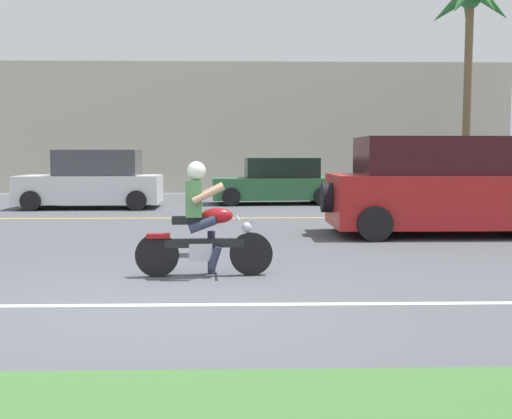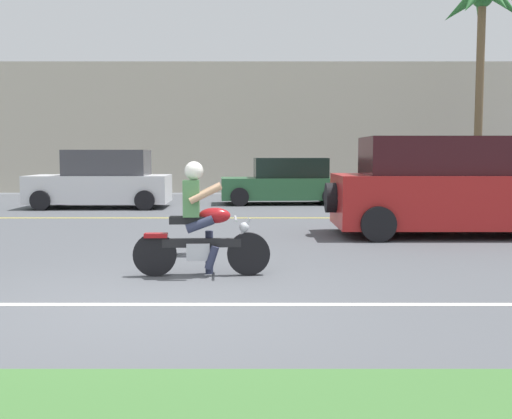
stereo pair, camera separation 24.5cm
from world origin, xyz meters
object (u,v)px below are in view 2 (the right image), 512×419
object	(u,v)px
motorcyclist	(199,228)
parked_car_2	(283,182)
parked_car_1	(100,181)
suv_nearby	(451,188)
parked_car_3	(449,180)
palm_tree_0	(480,17)

from	to	relation	value
motorcyclist	parked_car_2	size ratio (longest dim) A/B	0.45
motorcyclist	parked_car_1	xyz separation A→B (m)	(-3.78, 10.33, 0.16)
parked_car_1	parked_car_2	xyz separation A→B (m)	(5.41, 1.44, -0.10)
suv_nearby	parked_car_1	world-z (taller)	suv_nearby
suv_nearby	parked_car_2	size ratio (longest dim) A/B	1.21
motorcyclist	parked_car_3	world-z (taller)	parked_car_3
suv_nearby	palm_tree_0	xyz separation A→B (m)	(4.30, 10.88, 5.53)
parked_car_1	parked_car_2	bearing A→B (deg)	14.88
parked_car_1	motorcyclist	bearing A→B (deg)	-69.90
motorcyclist	parked_car_3	size ratio (longest dim) A/B	0.43
parked_car_2	palm_tree_0	world-z (taller)	palm_tree_0
parked_car_1	parked_car_3	bearing A→B (deg)	11.03
parked_car_1	parked_car_2	world-z (taller)	parked_car_1
motorcyclist	palm_tree_0	size ratio (longest dim) A/B	0.23
motorcyclist	parked_car_2	bearing A→B (deg)	82.10
parked_car_1	parked_car_2	size ratio (longest dim) A/B	1.02
suv_nearby	parked_car_3	xyz separation A→B (m)	(2.57, 8.36, -0.20)
suv_nearby	palm_tree_0	size ratio (longest dim) A/B	0.62
suv_nearby	parked_car_3	world-z (taller)	suv_nearby
parked_car_2	parked_car_3	world-z (taller)	parked_car_3
palm_tree_0	parked_car_1	bearing A→B (deg)	-159.81
motorcyclist	parked_car_1	distance (m)	11.00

